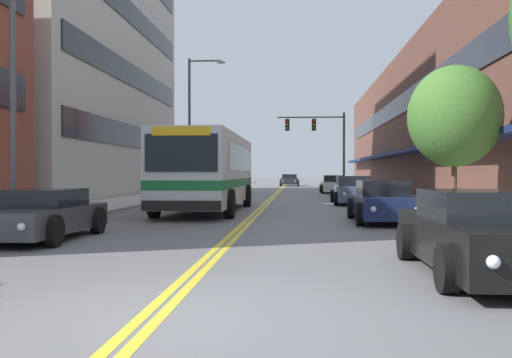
{
  "coord_description": "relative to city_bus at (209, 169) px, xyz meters",
  "views": [
    {
      "loc": [
        1.59,
        -6.08,
        1.57
      ],
      "look_at": [
        -0.4,
        20.81,
        1.25
      ],
      "focal_mm": 40.0,
      "sensor_mm": 36.0,
      "label": 1
    }
  ],
  "objects": [
    {
      "name": "car_white_parked_right_end",
      "position": [
        6.31,
        20.66,
        -1.1
      ],
      "size": [
        1.98,
        4.75,
        1.35
      ],
      "color": "white",
      "rests_on": "ground_plane"
    },
    {
      "name": "centre_line",
      "position": [
        2.03,
        20.06,
        -1.72
      ],
      "size": [
        0.34,
        106.0,
        0.01
      ],
      "color": "yellow",
      "rests_on": "ground_plane"
    },
    {
      "name": "car_charcoal_moving_lead",
      "position": [
        2.65,
        42.6,
        -1.07
      ],
      "size": [
        2.19,
        4.69,
        1.35
      ],
      "color": "#232328",
      "rests_on": "ground_plane"
    },
    {
      "name": "car_navy_parked_right_far",
      "position": [
        6.31,
        -4.77,
        -1.11
      ],
      "size": [
        1.98,
        4.59,
        1.31
      ],
      "color": "#19234C",
      "rests_on": "ground_plane"
    },
    {
      "name": "car_red_parked_left_near",
      "position": [
        -2.38,
        13.79,
        -1.08
      ],
      "size": [
        2.2,
        4.74,
        1.35
      ],
      "color": "maroon",
      "rests_on": "ground_plane"
    },
    {
      "name": "street_tree_right_mid",
      "position": [
        8.8,
        -3.66,
        1.71
      ],
      "size": [
        3.06,
        3.06,
        4.99
      ],
      "color": "brown",
      "rests_on": "sidewalk_right"
    },
    {
      "name": "traffic_signal_mast",
      "position": [
        5.42,
        22.29,
        2.73
      ],
      "size": [
        5.33,
        0.38,
        6.28
      ],
      "color": "#47474C",
      "rests_on": "ground_plane"
    },
    {
      "name": "sidewalk_right",
      "position": [
        9.19,
        20.06,
        -1.66
      ],
      "size": [
        3.32,
        106.0,
        0.13
      ],
      "color": "#B2ADA5",
      "rests_on": "ground_plane"
    },
    {
      "name": "sidewalk_left",
      "position": [
        -5.13,
        20.06,
        -1.66
      ],
      "size": [
        3.32,
        106.0,
        0.13
      ],
      "color": "#B2ADA5",
      "rests_on": "ground_plane"
    },
    {
      "name": "fire_hydrant",
      "position": [
        7.98,
        -7.64,
        -1.15
      ],
      "size": [
        0.29,
        0.21,
        0.9
      ],
      "color": "red",
      "rests_on": "sidewalk_right"
    },
    {
      "name": "street_lamp_left_far",
      "position": [
        -2.96,
        12.79,
        3.45
      ],
      "size": [
        2.41,
        0.28,
        8.79
      ],
      "color": "#47474C",
      "rests_on": "ground_plane"
    },
    {
      "name": "ground_plane",
      "position": [
        2.03,
        20.06,
        -1.72
      ],
      "size": [
        240.0,
        240.0,
        0.0
      ],
      "primitive_type": "plane",
      "color": "slate"
    },
    {
      "name": "car_slate_blue_parked_right_mid",
      "position": [
        6.37,
        5.55,
        -1.08
      ],
      "size": [
        2.1,
        4.77,
        1.39
      ],
      "color": "#475675",
      "rests_on": "ground_plane"
    },
    {
      "name": "car_dark_grey_parked_left_far",
      "position": [
        -2.4,
        -10.09,
        -1.16
      ],
      "size": [
        2.03,
        4.39,
        1.18
      ],
      "color": "#38383D",
      "rests_on": "ground_plane"
    },
    {
      "name": "city_bus",
      "position": [
        0.0,
        0.0,
        0.0
      ],
      "size": [
        2.91,
        10.98,
        3.04
      ],
      "color": "silver",
      "rests_on": "ground_plane"
    },
    {
      "name": "storefront_row_right",
      "position": [
        15.08,
        20.06,
        3.51
      ],
      "size": [
        9.1,
        68.0,
        10.48
      ],
      "color": "brown",
      "rests_on": "ground_plane"
    },
    {
      "name": "office_tower_left",
      "position": [
        -13.03,
        13.27,
        10.0
      ],
      "size": [
        12.08,
        24.58,
        23.44
      ],
      "color": "#BCB7AD",
      "rests_on": "ground_plane"
    },
    {
      "name": "car_black_parked_right_foreground",
      "position": [
        6.44,
        -14.04,
        -1.11
      ],
      "size": [
        2.0,
        4.76,
        1.29
      ],
      "color": "black",
      "rests_on": "ground_plane"
    },
    {
      "name": "street_lamp_left_near",
      "position": [
        -2.93,
        -9.7,
        3.76
      ],
      "size": [
        2.65,
        0.28,
        9.31
      ],
      "color": "#47474C",
      "rests_on": "ground_plane"
    }
  ]
}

